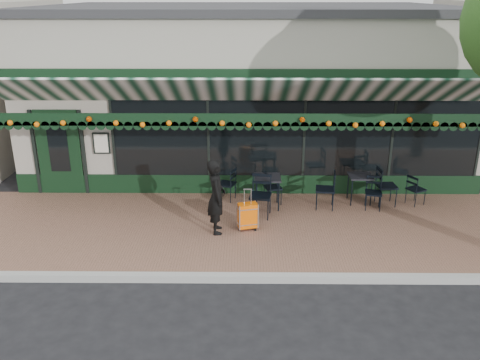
{
  "coord_description": "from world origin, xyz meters",
  "views": [
    {
      "loc": [
        -0.09,
        -8.31,
        5.1
      ],
      "look_at": [
        -0.18,
        1.6,
        1.4
      ],
      "focal_mm": 38.0,
      "sensor_mm": 36.0,
      "label": 1
    }
  ],
  "objects_px": {
    "cafe_table_b": "(267,180)",
    "chair_a_front": "(373,193)",
    "chair_a_left": "(325,190)",
    "chair_a_extra": "(416,190)",
    "cafe_table_a": "(360,178)",
    "chair_a_right": "(386,186)",
    "chair_b_left": "(227,184)",
    "suitcase": "(248,216)",
    "woman": "(216,197)",
    "chair_b_right": "(273,188)",
    "chair_b_front": "(260,196)"
  },
  "relations": [
    {
      "from": "chair_a_right",
      "to": "chair_b_right",
      "type": "distance_m",
      "value": 2.77
    },
    {
      "from": "chair_b_right",
      "to": "cafe_table_a",
      "type": "bearing_deg",
      "value": -101.11
    },
    {
      "from": "chair_a_right",
      "to": "chair_b_left",
      "type": "bearing_deg",
      "value": 83.07
    },
    {
      "from": "woman",
      "to": "chair_a_left",
      "type": "xyz_separation_m",
      "value": [
        2.54,
        1.32,
        -0.35
      ]
    },
    {
      "from": "cafe_table_a",
      "to": "chair_a_left",
      "type": "relative_size",
      "value": 0.75
    },
    {
      "from": "woman",
      "to": "chair_b_left",
      "type": "xyz_separation_m",
      "value": [
        0.15,
        1.8,
        -0.41
      ]
    },
    {
      "from": "chair_a_left",
      "to": "chair_a_right",
      "type": "bearing_deg",
      "value": 106.22
    },
    {
      "from": "woman",
      "to": "chair_a_extra",
      "type": "relative_size",
      "value": 2.16
    },
    {
      "from": "cafe_table_b",
      "to": "chair_a_front",
      "type": "height_order",
      "value": "chair_a_front"
    },
    {
      "from": "cafe_table_b",
      "to": "chair_a_front",
      "type": "distance_m",
      "value": 2.56
    },
    {
      "from": "chair_a_front",
      "to": "cafe_table_b",
      "type": "bearing_deg",
      "value": -171.66
    },
    {
      "from": "suitcase",
      "to": "chair_a_front",
      "type": "height_order",
      "value": "suitcase"
    },
    {
      "from": "woman",
      "to": "chair_b_right",
      "type": "height_order",
      "value": "woman"
    },
    {
      "from": "suitcase",
      "to": "chair_b_left",
      "type": "xyz_separation_m",
      "value": [
        -0.52,
        1.68,
        0.1
      ]
    },
    {
      "from": "suitcase",
      "to": "chair_a_extra",
      "type": "relative_size",
      "value": 1.25
    },
    {
      "from": "chair_a_left",
      "to": "chair_b_right",
      "type": "xyz_separation_m",
      "value": [
        -1.24,
        0.27,
        -0.06
      ]
    },
    {
      "from": "chair_a_extra",
      "to": "chair_a_right",
      "type": "bearing_deg",
      "value": 63.58
    },
    {
      "from": "suitcase",
      "to": "cafe_table_a",
      "type": "xyz_separation_m",
      "value": [
        2.78,
        1.58,
        0.31
      ]
    },
    {
      "from": "chair_a_extra",
      "to": "chair_b_front",
      "type": "xyz_separation_m",
      "value": [
        -3.84,
        -0.76,
        0.12
      ]
    },
    {
      "from": "chair_a_right",
      "to": "chair_b_front",
      "type": "height_order",
      "value": "chair_b_front"
    },
    {
      "from": "chair_a_front",
      "to": "chair_b_front",
      "type": "height_order",
      "value": "chair_b_front"
    },
    {
      "from": "suitcase",
      "to": "chair_b_front",
      "type": "xyz_separation_m",
      "value": [
        0.3,
        0.7,
        0.18
      ]
    },
    {
      "from": "chair_a_front",
      "to": "chair_b_right",
      "type": "xyz_separation_m",
      "value": [
        -2.4,
        0.32,
        0.01
      ]
    },
    {
      "from": "chair_a_extra",
      "to": "chair_b_front",
      "type": "distance_m",
      "value": 3.92
    },
    {
      "from": "chair_a_front",
      "to": "chair_a_extra",
      "type": "relative_size",
      "value": 1.06
    },
    {
      "from": "chair_a_left",
      "to": "chair_a_front",
      "type": "height_order",
      "value": "chair_a_left"
    },
    {
      "from": "woman",
      "to": "cafe_table_b",
      "type": "height_order",
      "value": "woman"
    },
    {
      "from": "cafe_table_a",
      "to": "chair_b_front",
      "type": "relative_size",
      "value": 0.71
    },
    {
      "from": "chair_b_left",
      "to": "chair_b_right",
      "type": "relative_size",
      "value": 1.02
    },
    {
      "from": "cafe_table_a",
      "to": "cafe_table_b",
      "type": "relative_size",
      "value": 0.91
    },
    {
      "from": "cafe_table_a",
      "to": "chair_b_left",
      "type": "xyz_separation_m",
      "value": [
        -3.3,
        0.11,
        -0.22
      ]
    },
    {
      "from": "chair_b_left",
      "to": "chair_a_right",
      "type": "bearing_deg",
      "value": 106.1
    },
    {
      "from": "chair_a_left",
      "to": "chair_b_front",
      "type": "xyz_separation_m",
      "value": [
        -1.57,
        -0.51,
        0.03
      ]
    },
    {
      "from": "chair_a_left",
      "to": "chair_a_extra",
      "type": "distance_m",
      "value": 2.29
    },
    {
      "from": "chair_a_front",
      "to": "chair_b_front",
      "type": "distance_m",
      "value": 2.76
    },
    {
      "from": "cafe_table_a",
      "to": "chair_b_front",
      "type": "distance_m",
      "value": 2.64
    },
    {
      "from": "suitcase",
      "to": "cafe_table_a",
      "type": "relative_size",
      "value": 1.35
    },
    {
      "from": "cafe_table_a",
      "to": "chair_a_left",
      "type": "bearing_deg",
      "value": -157.55
    },
    {
      "from": "cafe_table_a",
      "to": "chair_a_front",
      "type": "relative_size",
      "value": 0.87
    },
    {
      "from": "woman",
      "to": "chair_b_front",
      "type": "distance_m",
      "value": 1.31
    },
    {
      "from": "chair_b_left",
      "to": "suitcase",
      "type": "bearing_deg",
      "value": 37.06
    },
    {
      "from": "chair_a_left",
      "to": "cafe_table_b",
      "type": "bearing_deg",
      "value": -84.0
    },
    {
      "from": "chair_a_left",
      "to": "chair_b_left",
      "type": "xyz_separation_m",
      "value": [
        -2.39,
        0.48,
        -0.05
      ]
    },
    {
      "from": "chair_a_right",
      "to": "chair_b_front",
      "type": "xyz_separation_m",
      "value": [
        -3.1,
        -0.73,
        0.02
      ]
    },
    {
      "from": "chair_b_front",
      "to": "suitcase",
      "type": "bearing_deg",
      "value": -103.88
    },
    {
      "from": "cafe_table_a",
      "to": "chair_b_front",
      "type": "height_order",
      "value": "chair_b_front"
    },
    {
      "from": "chair_a_left",
      "to": "chair_a_front",
      "type": "relative_size",
      "value": 1.16
    },
    {
      "from": "chair_b_left",
      "to": "chair_b_front",
      "type": "bearing_deg",
      "value": 59.55
    },
    {
      "from": "suitcase",
      "to": "chair_a_right",
      "type": "relative_size",
      "value": 1.0
    },
    {
      "from": "cafe_table_b",
      "to": "chair_b_front",
      "type": "xyz_separation_m",
      "value": [
        -0.18,
        -0.55,
        -0.2
      ]
    }
  ]
}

